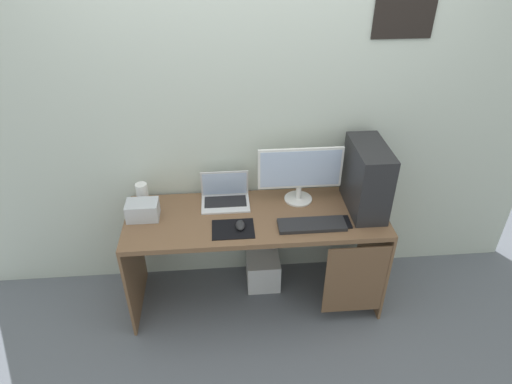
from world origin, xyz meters
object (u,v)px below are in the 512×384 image
Objects in this scene: projector at (143,210)px; mouse_left at (240,225)px; subwoofer at (263,271)px; cell_phone at (345,222)px; keyboard at (312,225)px; speaker at (142,194)px; pc_tower at (367,178)px; monitor at (300,173)px; laptop at (225,197)px.

projector is 2.08× the size of mouse_left.
subwoofer is at bearing 6.52° from projector.
mouse_left is 0.40× the size of subwoofer.
projector reaches higher than mouse_left.
keyboard is at bearing -174.70° from cell_phone.
speaker is 1.05m from subwoofer.
speaker is at bearing 174.92° from subwoofer.
mouse_left is (-0.81, -0.16, -0.20)m from pc_tower.
monitor is 0.53m from mouse_left.
keyboard reaches higher than cell_phone.
monitor is 1.31× the size of keyboard.
speaker is (-1.44, 0.16, -0.15)m from pc_tower.
mouse_left is at bearing -73.89° from laptop.
subwoofer is (-0.49, 0.25, -0.61)m from cell_phone.
keyboard is 0.44m from mouse_left.
subwoofer is at bearing 152.95° from cell_phone.
laptop is 2.09× the size of speaker.
monitor is 3.62× the size of speaker.
keyboard is at bearing -9.70° from projector.
mouse_left is at bearing -14.72° from projector.
cell_phone is 0.82m from subwoofer.
speaker reaches higher than subwoofer.
mouse_left reaches higher than subwoofer.
keyboard is (0.53, -0.31, -0.03)m from laptop.
monitor is at bearing -2.42° from laptop.
projector is 1.03m from subwoofer.
mouse_left is (0.08, -0.29, -0.02)m from laptop.
monitor is at bearing 5.45° from subwoofer.
laptop is 3.30× the size of mouse_left.
speaker is at bearing 177.09° from laptop.
projector is at bearing 172.80° from cell_phone.
keyboard is 3.23× the size of cell_phone.
keyboard is (0.04, -0.29, -0.20)m from monitor.
laptop reaches higher than keyboard.
subwoofer is at bearing -9.66° from laptop.
pc_tower is 4.68× the size of mouse_left.
laptop reaches higher than cell_phone.
monitor is at bearing 164.11° from pc_tower.
cell_phone is (1.27, -0.16, -0.05)m from projector.
cell_phone is at bearing -0.01° from mouse_left.
speaker is 0.64× the size of subwoofer.
subwoofer is at bearing 55.60° from mouse_left.
cell_phone is at bearing -21.50° from laptop.
mouse_left is at bearing 179.99° from cell_phone.
projector is at bearing 165.28° from mouse_left.
monitor is 2.75× the size of projector.
monitor is 1.73× the size of laptop.
pc_tower reaches higher than projector.
laptop is (-0.49, 0.02, -0.17)m from monitor.
monitor reaches higher than mouse_left.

